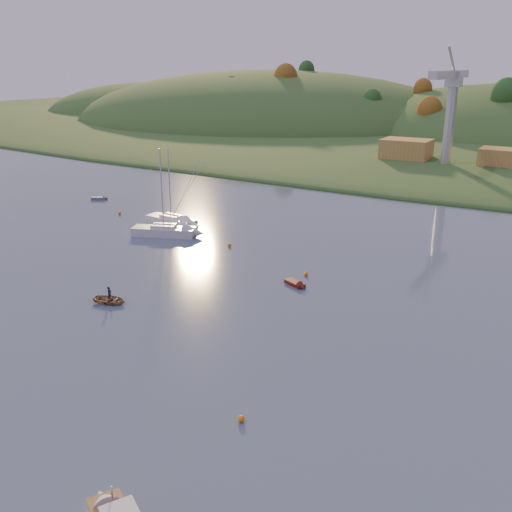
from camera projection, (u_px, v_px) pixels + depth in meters
The scene contains 19 objects.
far_shore at pixel (509, 130), 219.24m from camera, with size 620.00×220.00×1.50m, color #2C5020.
shore_slope at pixel (475, 151), 166.42m from camera, with size 640.00×150.00×7.00m, color #2C5020.
hill_left_far at pixel (161, 115), 285.09m from camera, with size 120.00×100.00×32.00m, color #2C5020.
hill_left at pixel (268, 125), 238.76m from camera, with size 170.00×140.00×44.00m, color #2C5020.
hillside_trees at pixel (487, 143), 182.67m from camera, with size 280.00×50.00×32.00m, color #214B1A, non-canonical shape.
wharf at pixel (460, 170), 128.65m from camera, with size 42.00×16.00×2.40m, color slate.
shed_west at pixel (406, 149), 134.66m from camera, with size 11.00×8.00×4.80m, color #AB8739.
shed_east at pixel (501, 158), 125.36m from camera, with size 9.00×7.00×4.00m, color #AB8739.
dock_crane at pixel (450, 97), 122.09m from camera, with size 3.20×28.00×20.30m.
sailboat_near at pixel (164, 230), 83.40m from camera, with size 9.53×6.05×12.73m.
sailboat_far at pixel (171, 220), 89.12m from camera, with size 8.86×3.24×12.06m.
canoe at pixel (110, 300), 59.90m from camera, with size 2.58×3.62×0.75m, color #8E6F4E.
paddler at pixel (110, 296), 59.76m from camera, with size 0.58×0.38×1.59m, color black.
red_tender at pixel (298, 285), 64.34m from camera, with size 3.30×2.33×1.07m.
grey_dinghy at pixel (102, 198), 105.99m from camera, with size 3.29×2.65×1.18m.
buoy_0 at pixel (241, 419), 39.99m from camera, with size 0.50×0.50×0.50m, color orange.
buoy_1 at pixel (306, 274), 67.70m from camera, with size 0.50×0.50×0.50m, color orange.
buoy_2 at pixel (120, 213), 95.50m from camera, with size 0.50×0.50×0.50m, color orange.
buoy_3 at pixel (230, 245), 78.50m from camera, with size 0.50×0.50×0.50m, color orange.
Camera 1 is at (31.35, -11.61, 23.84)m, focal length 40.00 mm.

